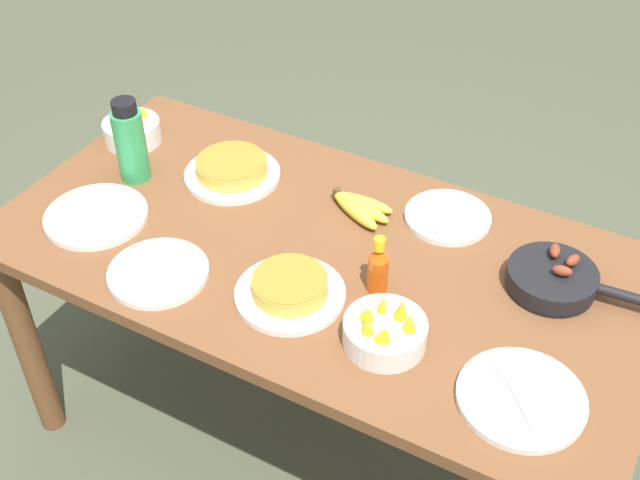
% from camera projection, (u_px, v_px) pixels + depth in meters
% --- Properties ---
extents(ground_plane, '(14.00, 14.00, 0.00)m').
position_uv_depth(ground_plane, '(320.00, 436.00, 2.40)').
color(ground_plane, '#474C38').
extents(dining_table, '(1.59, 0.81, 0.74)m').
position_uv_depth(dining_table, '(320.00, 281.00, 1.99)').
color(dining_table, brown).
rests_on(dining_table, ground_plane).
extents(banana_bunch, '(0.19, 0.12, 0.04)m').
position_uv_depth(banana_bunch, '(359.00, 207.00, 2.02)').
color(banana_bunch, yellow).
rests_on(banana_bunch, dining_table).
extents(skillet, '(0.33, 0.20, 0.08)m').
position_uv_depth(skillet, '(554.00, 279.00, 1.80)').
color(skillet, black).
rests_on(skillet, dining_table).
extents(frittata_plate_center, '(0.25, 0.25, 0.06)m').
position_uv_depth(frittata_plate_center, '(290.00, 289.00, 1.78)').
color(frittata_plate_center, silver).
rests_on(frittata_plate_center, dining_table).
extents(frittata_plate_side, '(0.26, 0.26, 0.06)m').
position_uv_depth(frittata_plate_side, '(232.00, 170.00, 2.14)').
color(frittata_plate_side, silver).
rests_on(frittata_plate_side, dining_table).
extents(empty_plate_near_front, '(0.23, 0.23, 0.02)m').
position_uv_depth(empty_plate_near_front, '(158.00, 273.00, 1.85)').
color(empty_plate_near_front, silver).
rests_on(empty_plate_near_front, dining_table).
extents(empty_plate_far_left, '(0.26, 0.26, 0.02)m').
position_uv_depth(empty_plate_far_left, '(96.00, 216.00, 2.01)').
color(empty_plate_far_left, silver).
rests_on(empty_plate_far_left, dining_table).
extents(empty_plate_far_right, '(0.26, 0.26, 0.02)m').
position_uv_depth(empty_plate_far_right, '(521.00, 398.00, 1.57)').
color(empty_plate_far_right, silver).
rests_on(empty_plate_far_right, dining_table).
extents(empty_plate_mid_edge, '(0.22, 0.22, 0.02)m').
position_uv_depth(empty_plate_mid_edge, '(448.00, 217.00, 2.01)').
color(empty_plate_mid_edge, silver).
rests_on(empty_plate_mid_edge, dining_table).
extents(fruit_bowl_mango, '(0.18, 0.18, 0.11)m').
position_uv_depth(fruit_bowl_mango, '(385.00, 331.00, 1.67)').
color(fruit_bowl_mango, silver).
rests_on(fruit_bowl_mango, dining_table).
extents(fruit_bowl_citrus, '(0.16, 0.16, 0.12)m').
position_uv_depth(fruit_bowl_citrus, '(131.00, 129.00, 2.26)').
color(fruit_bowl_citrus, silver).
rests_on(fruit_bowl_citrus, dining_table).
extents(water_bottle, '(0.08, 0.08, 0.23)m').
position_uv_depth(water_bottle, '(130.00, 142.00, 2.09)').
color(water_bottle, '#2D9351').
rests_on(water_bottle, dining_table).
extents(hot_sauce_bottle, '(0.05, 0.05, 0.15)m').
position_uv_depth(hot_sauce_bottle, '(378.00, 268.00, 1.78)').
color(hot_sauce_bottle, '#C64C0F').
rests_on(hot_sauce_bottle, dining_table).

